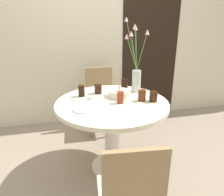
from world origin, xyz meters
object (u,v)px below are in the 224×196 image
at_px(drink_glass_5, 142,95).
at_px(drink_glass_0, 82,91).
at_px(side_plate, 83,109).
at_px(drink_glass_3, 98,89).
at_px(chair_right_flank, 131,194).
at_px(flower_vase, 136,70).
at_px(drink_glass_1, 153,96).
at_px(drink_glass_4, 120,97).
at_px(drink_glass_2, 124,84).
at_px(chair_far_back, 100,96).
at_px(birthday_cake, 119,94).

bearing_deg(drink_glass_5, drink_glass_0, 155.22).
relative_size(side_plate, drink_glass_3, 2.02).
xyz_separation_m(chair_right_flank, flower_vase, (0.42, 1.17, 0.52)).
distance_m(drink_glass_0, drink_glass_1, 0.74).
distance_m(drink_glass_3, drink_glass_4, 0.37).
bearing_deg(drink_glass_2, side_plate, -137.95).
xyz_separation_m(chair_far_back, drink_glass_4, (0.04, -0.97, 0.33)).
bearing_deg(drink_glass_3, drink_glass_1, -36.57).
bearing_deg(drink_glass_5, birthday_cake, 139.75).
xyz_separation_m(birthday_cake, drink_glass_1, (0.29, -0.20, 0.02)).
distance_m(drink_glass_1, drink_glass_4, 0.33).
height_order(drink_glass_3, drink_glass_5, drink_glass_5).
distance_m(birthday_cake, drink_glass_1, 0.36).
xyz_separation_m(chair_right_flank, side_plate, (-0.20, 0.80, 0.28)).
bearing_deg(flower_vase, drink_glass_1, -76.99).
distance_m(drink_glass_0, drink_glass_3, 0.19).
height_order(flower_vase, drink_glass_3, flower_vase).
xyz_separation_m(side_plate, drink_glass_2, (0.52, 0.47, 0.06)).
distance_m(birthday_cake, side_plate, 0.48).
bearing_deg(flower_vase, drink_glass_2, 135.93).
bearing_deg(side_plate, birthday_cake, 31.62).
relative_size(drink_glass_0, drink_glass_1, 1.17).
bearing_deg(chair_right_flank, drink_glass_2, -98.39).
bearing_deg(chair_right_flank, chair_far_back, -88.31).
bearing_deg(drink_glass_1, drink_glass_3, 143.43).
height_order(side_plate, drink_glass_1, drink_glass_1).
relative_size(drink_glass_1, drink_glass_3, 1.00).
xyz_separation_m(flower_vase, side_plate, (-0.62, -0.38, -0.24)).
xyz_separation_m(birthday_cake, drink_glass_0, (-0.38, 0.10, 0.02)).
bearing_deg(drink_glass_2, drink_glass_1, -67.70).
height_order(side_plate, drink_glass_0, drink_glass_0).
xyz_separation_m(flower_vase, drink_glass_3, (-0.41, 0.03, -0.20)).
relative_size(flower_vase, drink_glass_3, 7.69).
xyz_separation_m(drink_glass_1, drink_glass_5, (-0.10, 0.04, 0.00)).
xyz_separation_m(drink_glass_0, drink_glass_5, (0.57, -0.26, -0.01)).
relative_size(birthday_cake, drink_glass_0, 1.89).
relative_size(drink_glass_3, drink_glass_5, 0.94).
relative_size(drink_glass_4, drink_glass_5, 1.07).
relative_size(flower_vase, drink_glass_5, 7.22).
bearing_deg(drink_glass_1, chair_right_flank, -120.42).
xyz_separation_m(side_plate, drink_glass_0, (0.02, 0.35, 0.05)).
bearing_deg(side_plate, chair_right_flank, -75.68).
relative_size(drink_glass_2, drink_glass_4, 1.08).
bearing_deg(flower_vase, drink_glass_5, -95.41).
distance_m(drink_glass_2, drink_glass_3, 0.32).
relative_size(drink_glass_1, drink_glass_2, 0.81).
height_order(chair_far_back, drink_glass_1, chair_far_back).
bearing_deg(drink_glass_0, drink_glass_3, 16.50).
bearing_deg(drink_glass_0, drink_glass_4, -38.58).
bearing_deg(drink_glass_4, drink_glass_1, -5.49).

